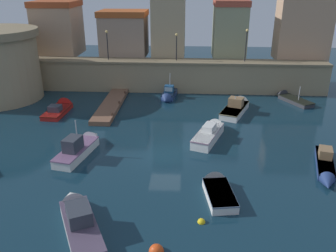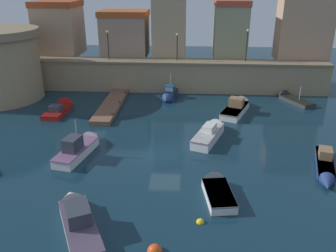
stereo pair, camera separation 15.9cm
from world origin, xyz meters
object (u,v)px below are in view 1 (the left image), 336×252
moored_boat_8 (326,166)px  mooring_buoy_2 (156,252)px  quay_lamp_0 (107,40)px  quay_lamp_2 (246,40)px  quay_lamp_1 (177,42)px  moored_boat_1 (78,217)px  moored_boat_5 (217,188)px  mooring_buoy_1 (201,222)px  moored_boat_12 (289,98)px  moored_boat_6 (81,146)px  moored_boat_7 (168,95)px  moored_boat_0 (237,106)px  moored_boat_4 (61,108)px  moored_boat_3 (211,131)px

moored_boat_8 → mooring_buoy_2: 14.43m
quay_lamp_0 → quay_lamp_2: (16.39, 0.00, 0.16)m
quay_lamp_0 → quay_lamp_1: bearing=-0.0°
moored_boat_1 → mooring_buoy_2: size_ratio=8.18×
mooring_buoy_2 → moored_boat_5: bearing=58.6°
quay_lamp_0 → quay_lamp_1: 8.27m
quay_lamp_0 → mooring_buoy_1: 28.33m
moored_boat_1 → moored_boat_12: 28.92m
moored_boat_1 → mooring_buoy_2: 5.00m
moored_boat_6 → moored_boat_1: bearing=-153.3°
mooring_buoy_2 → mooring_buoy_1: bearing=46.7°
quay_lamp_1 → mooring_buoy_1: bearing=-84.4°
moored_boat_6 → moored_boat_5: bearing=-104.6°
mooring_buoy_2 → moored_boat_7: bearing=92.1°
moored_boat_7 → mooring_buoy_2: size_ratio=5.44×
quay_lamp_0 → mooring_buoy_1: bearing=-67.1°
quay_lamp_1 → moored_boat_0: (6.72, -6.77, -5.42)m
moored_boat_0 → moored_boat_5: size_ratio=1.52×
moored_boat_8 → moored_boat_12: moored_boat_12 is taller
quay_lamp_0 → moored_boat_1: bearing=-81.7°
quay_lamp_0 → mooring_buoy_1: (10.77, -25.50, -6.03)m
quay_lamp_2 → mooring_buoy_1: quay_lamp_2 is taller
moored_boat_7 → moored_boat_8: 19.97m
moored_boat_0 → moored_boat_4: moored_boat_0 is taller
moored_boat_0 → moored_boat_6: bearing=149.3°
moored_boat_5 → moored_boat_8: size_ratio=0.72×
moored_boat_3 → moored_boat_12: moored_boat_12 is taller
moored_boat_1 → moored_boat_7: (3.69, 22.68, -0.05)m
moored_boat_8 → moored_boat_7: bearing=-126.8°
moored_boat_5 → mooring_buoy_1: moored_boat_5 is taller
quay_lamp_0 → moored_boat_12: 22.29m
quay_lamp_1 → moored_boat_6: quay_lamp_1 is taller
moored_boat_4 → mooring_buoy_2: moored_boat_4 is taller
quay_lamp_1 → moored_boat_6: size_ratio=0.51×
quay_lamp_0 → moored_boat_5: quay_lamp_0 is taller
moored_boat_6 → moored_boat_7: size_ratio=1.47×
moored_boat_4 → moored_boat_7: 11.92m
quay_lamp_2 → moored_boat_12: bearing=-31.7°
moored_boat_0 → moored_boat_6: moored_boat_6 is taller
moored_boat_3 → moored_boat_8: bearing=-105.1°
moored_boat_3 → moored_boat_5: 8.74m
moored_boat_8 → moored_boat_4: bearing=-100.4°
quay_lamp_2 → moored_boat_5: bearing=-101.5°
moored_boat_1 → moored_boat_4: size_ratio=1.16×
moored_boat_4 → moored_boat_8: bearing=-113.0°
moored_boat_7 → moored_boat_0: bearing=73.5°
moored_boat_12 → quay_lamp_0: bearing=53.7°
moored_boat_3 → moored_boat_8: size_ratio=1.03×
quay_lamp_2 → moored_boat_4: quay_lamp_2 is taller
moored_boat_5 → moored_boat_1: bearing=106.0°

